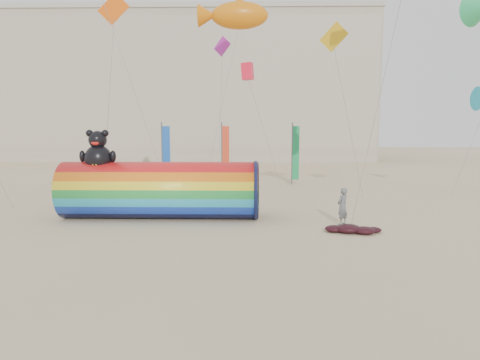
{
  "coord_description": "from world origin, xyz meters",
  "views": [
    {
      "loc": [
        0.93,
        -18.46,
        4.96
      ],
      "look_at": [
        0.5,
        1.5,
        2.4
      ],
      "focal_mm": 32.0,
      "sensor_mm": 36.0,
      "label": 1
    }
  ],
  "objects_px": {
    "hotel_building": "(162,89)",
    "windsock_assembly": "(160,189)",
    "fabric_bundle": "(352,229)",
    "kite_handler": "(342,206)"
  },
  "relations": [
    {
      "from": "kite_handler",
      "to": "fabric_bundle",
      "type": "distance_m",
      "value": 1.79
    },
    {
      "from": "windsock_assembly",
      "to": "fabric_bundle",
      "type": "xyz_separation_m",
      "value": [
        9.56,
        -3.02,
        -1.42
      ]
    },
    {
      "from": "hotel_building",
      "to": "windsock_assembly",
      "type": "distance_m",
      "value": 43.56
    },
    {
      "from": "windsock_assembly",
      "to": "fabric_bundle",
      "type": "distance_m",
      "value": 10.13
    },
    {
      "from": "hotel_building",
      "to": "kite_handler",
      "type": "bearing_deg",
      "value": -67.88
    },
    {
      "from": "fabric_bundle",
      "to": "hotel_building",
      "type": "bearing_deg",
      "value": 111.55
    },
    {
      "from": "fabric_bundle",
      "to": "windsock_assembly",
      "type": "bearing_deg",
      "value": 162.47
    },
    {
      "from": "hotel_building",
      "to": "windsock_assembly",
      "type": "xyz_separation_m",
      "value": [
        8.17,
        -41.89,
        -8.72
      ]
    },
    {
      "from": "hotel_building",
      "to": "fabric_bundle",
      "type": "relative_size",
      "value": 23.06
    },
    {
      "from": "kite_handler",
      "to": "windsock_assembly",
      "type": "bearing_deg",
      "value": -52.45
    }
  ]
}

